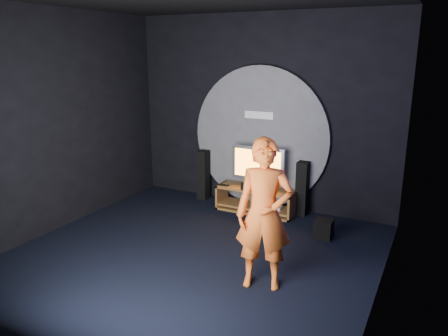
# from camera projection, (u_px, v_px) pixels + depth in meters

# --- Properties ---
(floor) EXTENTS (5.00, 5.00, 0.00)m
(floor) POSITION_uv_depth(u_px,v_px,m) (192.00, 256.00, 6.24)
(floor) COLOR black
(floor) RESTS_ON ground
(back_wall) EXTENTS (5.00, 0.04, 3.50)m
(back_wall) POSITION_uv_depth(u_px,v_px,m) (261.00, 113.00, 7.94)
(back_wall) COLOR black
(back_wall) RESTS_ON ground
(front_wall) EXTENTS (5.00, 0.04, 3.50)m
(front_wall) POSITION_uv_depth(u_px,v_px,m) (33.00, 186.00, 3.64)
(front_wall) COLOR black
(front_wall) RESTS_ON ground
(left_wall) EXTENTS (0.04, 5.00, 3.50)m
(left_wall) POSITION_uv_depth(u_px,v_px,m) (54.00, 122.00, 6.88)
(left_wall) COLOR black
(left_wall) RESTS_ON ground
(right_wall) EXTENTS (0.04, 5.00, 3.50)m
(right_wall) POSITION_uv_depth(u_px,v_px,m) (389.00, 155.00, 4.69)
(right_wall) COLOR black
(right_wall) RESTS_ON ground
(wall_disc_panel) EXTENTS (2.60, 0.11, 2.60)m
(wall_disc_panel) POSITION_uv_depth(u_px,v_px,m) (260.00, 137.00, 8.00)
(wall_disc_panel) COLOR #515156
(wall_disc_panel) RESTS_ON ground
(media_console) EXTENTS (1.43, 0.45, 0.45)m
(media_console) POSITION_uv_depth(u_px,v_px,m) (256.00, 202.00, 7.90)
(media_console) COLOR brown
(media_console) RESTS_ON ground
(tv) EXTENTS (0.98, 0.22, 0.75)m
(tv) POSITION_uv_depth(u_px,v_px,m) (258.00, 166.00, 7.79)
(tv) COLOR silver
(tv) RESTS_ON media_console
(center_speaker) EXTENTS (0.40, 0.15, 0.15)m
(center_speaker) POSITION_uv_depth(u_px,v_px,m) (253.00, 186.00, 7.69)
(center_speaker) COLOR black
(center_speaker) RESTS_ON media_console
(remote) EXTENTS (0.18, 0.05, 0.02)m
(remote) POSITION_uv_depth(u_px,v_px,m) (224.00, 185.00, 7.99)
(remote) COLOR black
(remote) RESTS_ON media_console
(tower_speaker_left) EXTENTS (0.19, 0.22, 0.97)m
(tower_speaker_left) POSITION_uv_depth(u_px,v_px,m) (203.00, 175.00, 8.54)
(tower_speaker_left) COLOR black
(tower_speaker_left) RESTS_ON ground
(tower_speaker_right) EXTENTS (0.19, 0.22, 0.97)m
(tower_speaker_right) POSITION_uv_depth(u_px,v_px,m) (302.00, 189.00, 7.70)
(tower_speaker_right) COLOR black
(tower_speaker_right) RESTS_ON ground
(subwoofer) EXTENTS (0.27, 0.27, 0.30)m
(subwoofer) POSITION_uv_depth(u_px,v_px,m) (324.00, 229.00, 6.81)
(subwoofer) COLOR black
(subwoofer) RESTS_ON ground
(player) EXTENTS (0.78, 0.63, 1.87)m
(player) POSITION_uv_depth(u_px,v_px,m) (264.00, 215.00, 5.23)
(player) COLOR #D5581D
(player) RESTS_ON ground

